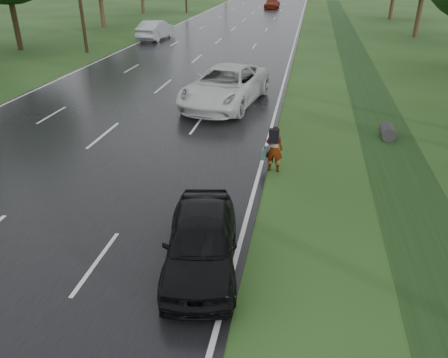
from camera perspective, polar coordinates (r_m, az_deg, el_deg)
road at (r=53.71m, az=2.19°, el=19.69°), size 14.00×180.00×0.04m
edge_stripe_east at (r=53.11m, az=9.84°, el=19.30°), size 0.12×180.00×0.01m
edge_stripe_west at (r=55.13m, az=-5.20°, el=19.81°), size 0.12×180.00×0.01m
center_line at (r=53.71m, az=2.19°, el=19.72°), size 0.12×180.00×0.01m
drainage_ditch at (r=27.41m, az=18.03°, el=11.72°), size 2.20×120.00×0.56m
pedestrian at (r=14.83m, az=6.50°, el=3.97°), size 0.74×0.69×1.61m
white_pickup at (r=21.99m, az=0.19°, el=12.04°), size 4.10×7.02×1.84m
dark_sedan at (r=10.15m, az=-3.01°, el=-8.04°), size 2.31×4.29×1.39m
silver_sedan at (r=42.38m, az=-8.90°, el=18.71°), size 2.19×5.18×1.66m
far_car_red at (r=71.39m, az=6.31°, el=21.86°), size 2.21×4.86×1.38m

